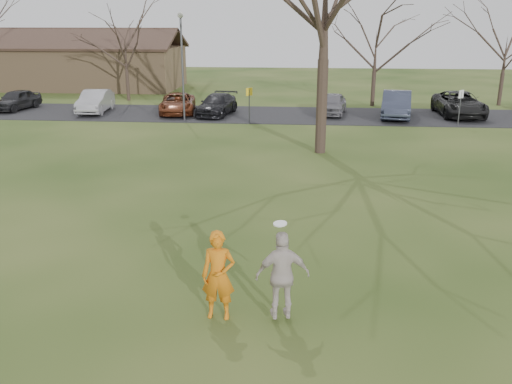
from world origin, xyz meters
TOP-DOWN VIEW (x-y plane):
  - ground at (0.00, 0.00)m, footprint 120.00×120.00m
  - parking_strip at (0.00, 25.00)m, footprint 62.00×6.50m
  - player_defender at (-0.42, 0.07)m, footprint 0.70×0.46m
  - car_0 at (-18.06, 25.38)m, footprint 2.17×4.10m
  - car_1 at (-12.35, 24.73)m, footprint 1.93×4.51m
  - car_2 at (-6.95, 24.88)m, footprint 2.81×4.89m
  - car_3 at (-4.33, 24.58)m, footprint 2.44×4.67m
  - car_4 at (2.99, 25.37)m, footprint 2.20×4.14m
  - car_5 at (6.88, 24.59)m, footprint 2.46×5.09m
  - car_6 at (10.91, 25.49)m, footprint 2.53×5.42m
  - catching_play at (0.89, -0.00)m, footprint 1.16×0.66m
  - building at (-20.00, 38.00)m, footprint 20.60×8.50m
  - lamp_post at (-6.00, 22.50)m, footprint 0.34×0.34m
  - sign_yellow at (-2.00, 22.00)m, footprint 0.35×0.35m
  - sign_white at (10.00, 22.00)m, footprint 0.35×0.35m
  - small_tree_row at (4.38, 30.06)m, footprint 55.00×5.90m

SIDE VIEW (x-z plane):
  - ground at x=0.00m, z-range 0.00..0.00m
  - parking_strip at x=0.00m, z-range 0.00..0.04m
  - car_2 at x=-6.95m, z-range 0.04..1.32m
  - car_3 at x=-4.33m, z-range 0.04..1.33m
  - car_0 at x=-18.06m, z-range 0.04..1.37m
  - car_4 at x=2.99m, z-range 0.04..1.38m
  - car_1 at x=-12.35m, z-range 0.04..1.48m
  - car_6 at x=10.91m, z-range 0.04..1.54m
  - car_5 at x=6.88m, z-range 0.04..1.65m
  - player_defender at x=-0.42m, z-range 0.00..1.90m
  - catching_play at x=0.89m, z-range 0.01..2.08m
  - sign_yellow at x=-2.00m, z-range 0.41..2.49m
  - sign_white at x=10.00m, z-range 0.41..2.49m
  - building at x=-20.00m, z-range -0.64..4.50m
  - small_tree_row at x=4.38m, z-range -0.36..8.14m
  - lamp_post at x=-6.00m, z-range 0.83..7.10m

